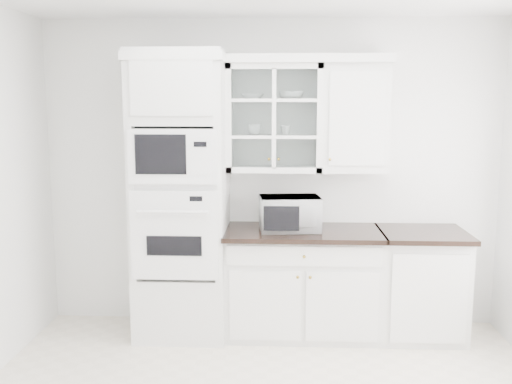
{
  "coord_description": "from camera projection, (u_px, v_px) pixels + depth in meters",
  "views": [
    {
      "loc": [
        0.1,
        -3.28,
        1.98
      ],
      "look_at": [
        -0.1,
        1.05,
        1.3
      ],
      "focal_mm": 40.0,
      "sensor_mm": 36.0,
      "label": 1
    }
  ],
  "objects": [
    {
      "name": "cup_b",
      "position": [
        286.0,
        130.0,
        4.84
      ],
      "size": [
        0.09,
        0.09,
        0.08
      ],
      "primitive_type": "imported",
      "rotation": [
        0.0,
        0.0,
        -0.03
      ],
      "color": "white",
      "rests_on": "upper_cabinet_glass"
    },
    {
      "name": "crown_molding",
      "position": [
        262.0,
        59.0,
        4.73
      ],
      "size": [
        2.14,
        0.38,
        0.07
      ],
      "primitive_type": "cube",
      "color": "white",
      "rests_on": "room_shell"
    },
    {
      "name": "bowl_b",
      "position": [
        292.0,
        95.0,
        4.8
      ],
      "size": [
        0.25,
        0.25,
        0.06
      ],
      "primitive_type": "imported",
      "rotation": [
        0.0,
        0.0,
        0.25
      ],
      "color": "white",
      "rests_on": "upper_cabinet_glass"
    },
    {
      "name": "cup_a",
      "position": [
        254.0,
        129.0,
        4.86
      ],
      "size": [
        0.15,
        0.15,
        0.09
      ],
      "primitive_type": "imported",
      "rotation": [
        0.0,
        0.0,
        -0.32
      ],
      "color": "white",
      "rests_on": "upper_cabinet_glass"
    },
    {
      "name": "base_cabinet_run",
      "position": [
        302.0,
        281.0,
        4.89
      ],
      "size": [
        1.32,
        0.67,
        0.92
      ],
      "color": "silver",
      "rests_on": "ground"
    },
    {
      "name": "extra_base_cabinet",
      "position": [
        420.0,
        283.0,
        4.84
      ],
      "size": [
        0.72,
        0.67,
        0.92
      ],
      "color": "silver",
      "rests_on": "ground"
    },
    {
      "name": "oven_column",
      "position": [
        181.0,
        196.0,
        4.79
      ],
      "size": [
        0.76,
        0.68,
        2.4
      ],
      "color": "silver",
      "rests_on": "ground"
    },
    {
      "name": "upper_cabinet_glass",
      "position": [
        274.0,
        118.0,
        4.82
      ],
      "size": [
        0.8,
        0.33,
        0.9
      ],
      "color": "silver",
      "rests_on": "room_shell"
    },
    {
      "name": "bowl_a",
      "position": [
        253.0,
        96.0,
        4.79
      ],
      "size": [
        0.22,
        0.22,
        0.05
      ],
      "primitive_type": "imported",
      "rotation": [
        0.0,
        0.0,
        -0.14
      ],
      "color": "white",
      "rests_on": "upper_cabinet_glass"
    },
    {
      "name": "countertop_microwave",
      "position": [
        289.0,
        213.0,
        4.78
      ],
      "size": [
        0.54,
        0.46,
        0.29
      ],
      "primitive_type": "imported",
      "rotation": [
        0.0,
        0.0,
        3.26
      ],
      "color": "white",
      "rests_on": "base_cabinet_run"
    },
    {
      "name": "room_shell",
      "position": [
        267.0,
        134.0,
        3.69
      ],
      "size": [
        4.0,
        3.5,
        2.7
      ],
      "color": "white",
      "rests_on": "ground"
    },
    {
      "name": "upper_cabinet_solid",
      "position": [
        354.0,
        118.0,
        4.79
      ],
      "size": [
        0.55,
        0.33,
        0.9
      ],
      "primitive_type": "cube",
      "color": "silver",
      "rests_on": "room_shell"
    }
  ]
}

